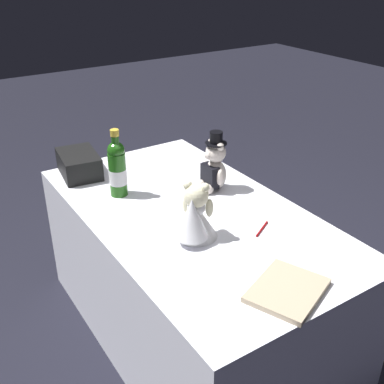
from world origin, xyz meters
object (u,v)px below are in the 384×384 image
object	(u,v)px
teddy_bear_groom	(214,167)
champagne_bottle	(117,168)
teddy_bear_bride	(195,216)
guestbook	(287,290)
gift_case_black	(79,164)
signing_pen	(262,228)

from	to	relation	value
teddy_bear_groom	champagne_bottle	bearing A→B (deg)	-115.49
teddy_bear_bride	guestbook	xyz separation A→B (m)	(0.47, 0.08, -0.09)
teddy_bear_groom	gift_case_black	distance (m)	0.72
champagne_bottle	signing_pen	bearing A→B (deg)	30.78
teddy_bear_groom	guestbook	world-z (taller)	teddy_bear_groom
teddy_bear_bride	gift_case_black	size ratio (longest dim) A/B	0.83
champagne_bottle	signing_pen	world-z (taller)	champagne_bottle
teddy_bear_groom	champagne_bottle	size ratio (longest dim) A/B	0.90
guestbook	signing_pen	bearing A→B (deg)	128.74
teddy_bear_bride	signing_pen	distance (m)	0.31
teddy_bear_bride	champagne_bottle	bearing A→B (deg)	-169.66
gift_case_black	teddy_bear_groom	bearing A→B (deg)	43.42
teddy_bear_groom	teddy_bear_bride	size ratio (longest dim) A/B	1.20
teddy_bear_groom	guestbook	distance (m)	0.83
signing_pen	guestbook	xyz separation A→B (m)	(0.36, -0.20, 0.01)
teddy_bear_groom	gift_case_black	bearing A→B (deg)	-136.58
signing_pen	teddy_bear_bride	bearing A→B (deg)	-110.26
teddy_bear_groom	champagne_bottle	world-z (taller)	champagne_bottle
signing_pen	guestbook	world-z (taller)	guestbook
signing_pen	gift_case_black	size ratio (longest dim) A/B	0.41
gift_case_black	guestbook	distance (m)	1.33
teddy_bear_bride	signing_pen	size ratio (longest dim) A/B	2.02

